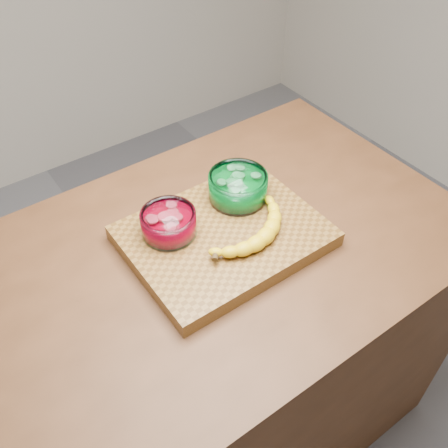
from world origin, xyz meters
TOP-DOWN VIEW (x-y plane):
  - ground at (0.00, 0.00)m, footprint 3.50×3.50m
  - counter at (0.00, 0.00)m, footprint 1.20×0.80m
  - cutting_board at (0.00, 0.00)m, footprint 0.45×0.35m
  - bowl_red at (-0.11, 0.07)m, footprint 0.13×0.13m
  - bowl_green at (0.10, 0.08)m, footprint 0.15×0.15m
  - banana at (0.04, -0.04)m, footprint 0.27×0.16m

SIDE VIEW (x-z plane):
  - ground at x=0.00m, z-range 0.00..0.00m
  - counter at x=0.00m, z-range 0.00..0.90m
  - cutting_board at x=0.00m, z-range 0.90..0.94m
  - banana at x=0.04m, z-range 0.94..0.98m
  - bowl_red at x=-0.11m, z-range 0.94..1.00m
  - bowl_green at x=0.10m, z-range 0.94..1.01m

